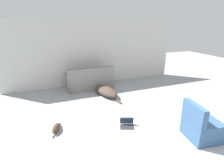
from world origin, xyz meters
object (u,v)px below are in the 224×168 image
at_px(cat, 56,128).
at_px(side_chair, 201,127).
at_px(dog, 105,90).
at_px(laptop_open, 127,123).
at_px(couch, 90,81).

bearing_deg(cat, side_chair, -94.25).
bearing_deg(dog, laptop_open, 163.27).
distance_m(couch, side_chair, 4.14).
bearing_deg(couch, laptop_open, 93.75).
distance_m(cat, laptop_open, 1.68).
xyz_separation_m(couch, laptop_open, (0.19, -2.87, -0.22)).
xyz_separation_m(couch, dog, (0.33, -0.78, -0.14)).
bearing_deg(couch, dog, 112.84).
xyz_separation_m(laptop_open, side_chair, (1.27, -1.01, 0.22)).
height_order(couch, side_chair, couch).
xyz_separation_m(cat, laptop_open, (1.63, -0.39, -0.01)).
distance_m(dog, cat, 2.46).
height_order(couch, laptop_open, couch).
relative_size(dog, side_chair, 2.03).
xyz_separation_m(dog, laptop_open, (-0.14, -2.09, -0.07)).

